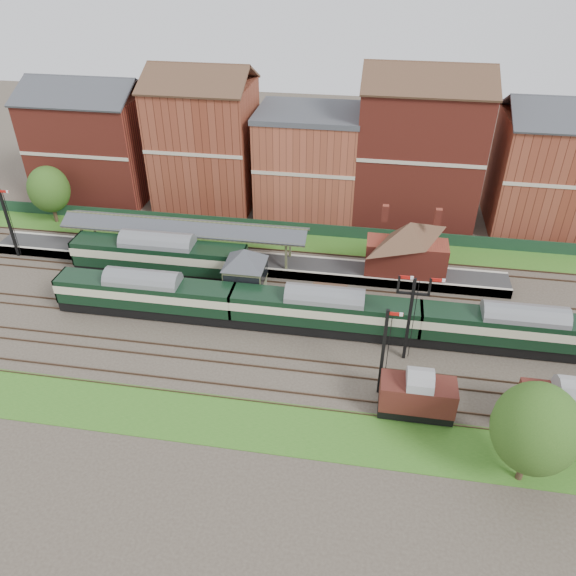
% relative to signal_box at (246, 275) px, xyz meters
% --- Properties ---
extents(ground, '(160.00, 160.00, 0.00)m').
position_rel_signal_box_xyz_m(ground, '(3.00, -3.25, -3.19)').
color(ground, '#473D33').
rests_on(ground, ground).
extents(grass_back, '(90.00, 4.50, 0.06)m').
position_rel_signal_box_xyz_m(grass_back, '(3.00, 12.75, -3.16)').
color(grass_back, '#2D6619').
rests_on(grass_back, ground).
extents(grass_front, '(90.00, 5.00, 0.06)m').
position_rel_signal_box_xyz_m(grass_front, '(3.00, -15.25, -3.16)').
color(grass_front, '#2D6619').
rests_on(grass_front, ground).
extents(fence, '(90.00, 0.12, 1.50)m').
position_rel_signal_box_xyz_m(fence, '(3.00, 14.75, -2.44)').
color(fence, '#193823').
rests_on(fence, ground).
extents(platform, '(55.00, 3.40, 1.00)m').
position_rel_signal_box_xyz_m(platform, '(-2.00, 6.50, -2.69)').
color(platform, '#2D2D2D').
rests_on(platform, ground).
extents(signal_box, '(5.40, 5.40, 6.00)m').
position_rel_signal_box_xyz_m(signal_box, '(0.00, 0.00, 0.00)').
color(signal_box, '#657251').
rests_on(signal_box, ground).
extents(brick_hut, '(3.20, 2.64, 2.94)m').
position_rel_signal_box_xyz_m(brick_hut, '(8.00, 0.00, -2.00)').
color(brick_hut, brown).
rests_on(brick_hut, ground).
extents(station_building, '(8.10, 8.10, 5.90)m').
position_rel_signal_box_xyz_m(station_building, '(15.00, 6.50, 0.76)').
color(station_building, maroon).
rests_on(station_building, platform).
extents(canopy, '(26.00, 3.89, 4.08)m').
position_rel_signal_box_xyz_m(canopy, '(-8.00, 6.50, 1.39)').
color(canopy, '#4A4E30').
rests_on(canopy, platform).
extents(semaphore_bracket, '(3.60, 0.25, 8.18)m').
position_rel_signal_box_xyz_m(semaphore_bracket, '(15.04, -5.75, 1.44)').
color(semaphore_bracket, black).
rests_on(semaphore_bracket, ground).
extents(semaphore_platform_end, '(1.23, 0.25, 8.00)m').
position_rel_signal_box_xyz_m(semaphore_platform_end, '(-26.98, 4.75, 0.96)').
color(semaphore_platform_end, black).
rests_on(semaphore_platform_end, ground).
extents(semaphore_siding, '(1.23, 0.25, 8.00)m').
position_rel_signal_box_xyz_m(semaphore_siding, '(13.02, -10.25, 0.96)').
color(semaphore_siding, black).
rests_on(semaphore_siding, ground).
extents(town_backdrop, '(69.00, 10.00, 16.00)m').
position_rel_signal_box_xyz_m(town_backdrop, '(2.82, 21.75, 3.81)').
color(town_backdrop, maroon).
rests_on(town_backdrop, ground).
extents(dmu_train, '(50.01, 2.63, 3.84)m').
position_rel_signal_box_xyz_m(dmu_train, '(7.85, -3.25, -0.93)').
color(dmu_train, black).
rests_on(dmu_train, ground).
extents(platform_railcar, '(18.00, 2.84, 4.15)m').
position_rel_signal_box_xyz_m(platform_railcar, '(-9.80, 3.25, -0.77)').
color(platform_railcar, black).
rests_on(platform_railcar, ground).
extents(goods_van_a, '(5.50, 2.39, 3.34)m').
position_rel_signal_box_xyz_m(goods_van_a, '(15.75, -12.25, -1.28)').
color(goods_van_a, black).
rests_on(goods_van_a, ground).
extents(goods_van_b, '(6.33, 2.74, 3.84)m').
position_rel_signal_box_xyz_m(goods_van_b, '(26.09, -12.25, -1.02)').
color(goods_van_b, black).
rests_on(goods_van_b, ground).
extents(tree_far, '(5.45, 5.45, 7.95)m').
position_rel_signal_box_xyz_m(tree_far, '(22.52, -17.01, 1.61)').
color(tree_far, '#382619').
rests_on(tree_far, ground).
extents(tree_back, '(4.85, 4.85, 7.09)m').
position_rel_signal_box_xyz_m(tree_back, '(-26.93, 13.09, 1.10)').
color(tree_back, '#382619').
rests_on(tree_back, ground).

